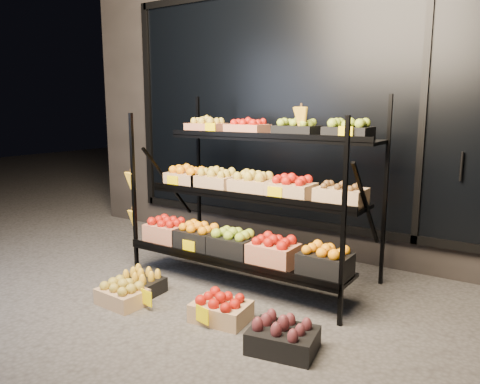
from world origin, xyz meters
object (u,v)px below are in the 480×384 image
Objects in this scene: display_rack at (250,195)px; floor_crate_midleft at (141,282)px; floor_crate_left at (122,294)px; floor_crate_midright at (221,308)px.

floor_crate_midleft is (-0.60, -0.76, -0.70)m from display_rack.
floor_crate_left is 0.85m from floor_crate_midright.
floor_crate_midleft is at bearing -128.17° from display_rack.
display_rack is 1.20m from floor_crate_midleft.
floor_crate_midleft is 0.88m from floor_crate_midright.
display_rack is 5.00× the size of floor_crate_midright.
floor_crate_left is at bearing -81.43° from floor_crate_midleft.
floor_crate_midright is at bearing -71.51° from display_rack.
floor_crate_midright reaches higher than floor_crate_left.
display_rack is at bearing 65.66° from floor_crate_left.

